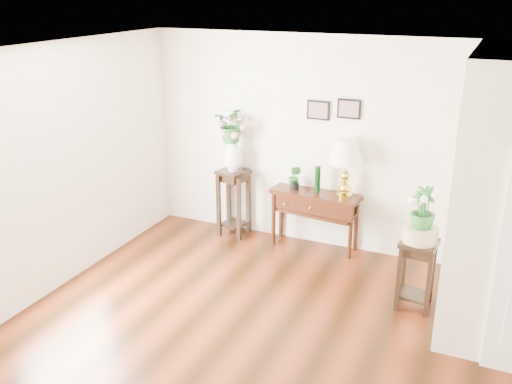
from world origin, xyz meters
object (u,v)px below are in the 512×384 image
Objects in this scene: table_lamp at (346,171)px; plant_stand_b at (416,274)px; plant_stand_a at (234,203)px; console_table at (314,220)px.

table_lamp is 0.96× the size of plant_stand_b.
plant_stand_b is at bearing -19.48° from plant_stand_a.
plant_stand_a reaches higher than console_table.
console_table is at bearing 146.31° from plant_stand_b.
console_table is 1.24× the size of plant_stand_a.
console_table is 0.84m from table_lamp.
table_lamp is at bearing 137.96° from plant_stand_b.
plant_stand_b is at bearing -42.04° from table_lamp.
table_lamp reaches higher than plant_stand_b.
table_lamp reaches higher than console_table.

